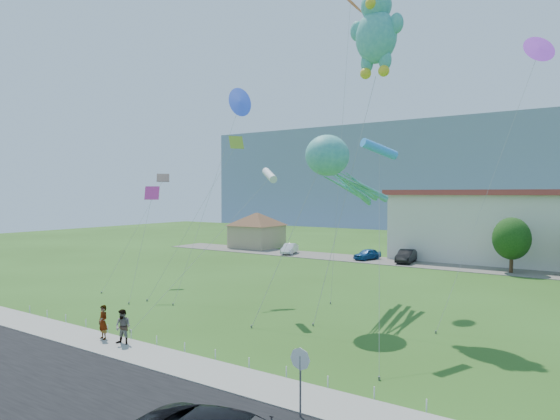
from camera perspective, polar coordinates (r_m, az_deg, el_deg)
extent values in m
plane|color=#294C15|center=(27.49, -10.38, -14.66)|extent=(160.00, 160.00, 0.00)
cube|color=black|center=(22.79, -25.41, -18.30)|extent=(80.00, 8.00, 0.06)
cube|color=gray|center=(25.68, -14.85, -15.79)|extent=(80.00, 2.50, 0.10)
cube|color=#59544C|center=(57.38, 15.11, -5.92)|extent=(70.00, 6.00, 0.06)
cube|color=slate|center=(140.04, 26.62, 3.68)|extent=(160.00, 50.00, 25.00)
cube|color=tan|center=(71.18, -2.66, -3.05)|extent=(6.00, 6.00, 3.20)
pyramid|color=brown|center=(71.00, -2.66, -1.04)|extent=(9.20, 9.20, 1.80)
cylinder|color=slate|center=(18.40, 2.34, -19.58)|extent=(0.07, 0.07, 2.20)
cylinder|color=red|center=(18.05, 2.35, -16.63)|extent=(0.76, 0.04, 0.76)
cylinder|color=white|center=(18.04, 2.31, -16.65)|extent=(0.80, 0.02, 0.80)
cylinder|color=white|center=(36.82, -26.69, -10.15)|extent=(0.05, 0.05, 0.50)
cylinder|color=white|center=(35.12, -25.07, -10.72)|extent=(0.05, 0.05, 0.50)
cylinder|color=white|center=(33.46, -23.28, -11.32)|extent=(0.05, 0.05, 0.50)
cylinder|color=white|center=(31.83, -21.30, -11.98)|extent=(0.05, 0.05, 0.50)
cylinder|color=white|center=(30.25, -19.10, -12.69)|extent=(0.05, 0.05, 0.50)
cylinder|color=white|center=(28.72, -16.65, -13.46)|extent=(0.05, 0.05, 0.50)
cylinder|color=white|center=(27.26, -13.91, -14.29)|extent=(0.05, 0.05, 0.50)
cylinder|color=white|center=(25.86, -10.84, -15.16)|extent=(0.05, 0.05, 0.50)
cylinder|color=white|center=(24.55, -7.40, -16.09)|extent=(0.05, 0.05, 0.50)
cylinder|color=white|center=(23.34, -3.56, -17.05)|extent=(0.05, 0.05, 0.50)
cylinder|color=white|center=(22.24, 0.73, -18.03)|extent=(0.05, 0.05, 0.50)
cylinder|color=white|center=(21.28, 5.49, -18.99)|extent=(0.05, 0.05, 0.50)
cylinder|color=white|center=(20.46, 10.72, -19.89)|extent=(0.05, 0.05, 0.50)
cylinder|color=white|center=(19.81, 16.40, -20.69)|extent=(0.05, 0.05, 0.50)
cylinder|color=#3F2B19|center=(53.85, 24.91, -5.41)|extent=(0.36, 0.36, 2.20)
ellipsoid|color=#14380F|center=(53.61, 24.95, -2.97)|extent=(3.60, 3.60, 4.14)
imported|color=gray|center=(28.65, -19.57, -11.99)|extent=(0.71, 0.51, 1.80)
imported|color=gray|center=(27.42, -17.50, -12.62)|extent=(1.00, 0.86, 1.78)
imported|color=silver|center=(63.73, 1.09, -4.45)|extent=(2.51, 4.17, 1.30)
imported|color=navy|center=(59.21, 9.94, -4.99)|extent=(2.47, 3.97, 1.26)
imported|color=black|center=(57.53, 14.23, -5.13)|extent=(2.07, 4.59, 1.46)
ellipsoid|color=teal|center=(31.14, 5.46, 6.23)|extent=(2.54, 3.30, 2.54)
sphere|color=white|center=(30.52, 3.80, 6.83)|extent=(0.40, 0.40, 0.40)
sphere|color=white|center=(30.08, 5.30, 6.90)|extent=(0.40, 0.40, 0.40)
cylinder|color=slate|center=(29.78, -3.28, -13.16)|extent=(0.10, 0.10, 0.16)
cylinder|color=gray|center=(29.56, 0.70, -4.03)|extent=(2.59, 3.46, 9.22)
ellipsoid|color=teal|center=(34.57, 10.93, 18.84)|extent=(2.71, 2.30, 3.39)
sphere|color=teal|center=(35.19, 10.95, 21.92)|extent=(1.98, 1.98, 1.98)
sphere|color=yellow|center=(34.44, 10.36, 22.20)|extent=(0.73, 0.73, 0.73)
ellipsoid|color=teal|center=(35.29, 8.79, 19.56)|extent=(0.94, 0.67, 1.31)
ellipsoid|color=teal|center=(34.27, 13.15, 20.07)|extent=(0.94, 0.67, 1.31)
ellipsoid|color=teal|center=(34.39, 9.91, 16.23)|extent=(0.83, 0.73, 1.35)
ellipsoid|color=teal|center=(33.91, 11.92, 16.42)|extent=(0.83, 0.73, 1.35)
sphere|color=yellow|center=(34.04, 9.76, 15.12)|extent=(0.73, 0.73, 0.73)
sphere|color=yellow|center=(33.55, 11.77, 15.30)|extent=(0.73, 0.73, 0.73)
cylinder|color=slate|center=(30.22, 3.80, -12.94)|extent=(0.10, 0.10, 0.16)
cylinder|color=gray|center=(31.08, 7.54, 1.82)|extent=(1.66, 5.20, 15.25)
cube|color=#9EBF2C|center=(38.72, -5.02, 7.72)|extent=(1.29, 1.29, 0.86)
cylinder|color=slate|center=(37.87, -14.95, -9.93)|extent=(0.10, 0.10, 0.16)
cylinder|color=gray|center=(37.70, -9.91, -1.10)|extent=(3.77, 5.69, 11.38)
cube|color=#F3369D|center=(39.72, -14.42, 1.90)|extent=(1.29, 1.29, 0.86)
cylinder|color=slate|center=(37.26, -16.89, -10.15)|extent=(0.10, 0.10, 0.16)
cylinder|color=gray|center=(38.28, -15.61, -4.02)|extent=(1.43, 3.46, 7.49)
cone|color=purple|center=(36.84, 27.49, 16.10)|extent=(1.80, 1.33, 1.33)
cylinder|color=slate|center=(29.92, 17.37, -13.18)|extent=(0.10, 0.10, 0.16)
cylinder|color=gray|center=(32.18, 22.92, 2.92)|extent=(4.00, 7.79, 16.63)
cone|color=#E45119|center=(44.55, 8.05, 22.59)|extent=(1.80, 1.33, 1.33)
cylinder|color=slate|center=(35.93, 5.79, -10.52)|extent=(0.10, 0.10, 0.16)
cylinder|color=gray|center=(38.58, 7.01, 7.77)|extent=(1.80, 6.56, 23.19)
cylinder|color=#389DFC|center=(27.40, 11.28, 6.85)|extent=(0.50, 2.25, 0.87)
cylinder|color=slate|center=(22.43, 11.26, -18.35)|extent=(0.10, 0.10, 0.16)
cylinder|color=gray|center=(24.33, 11.27, -4.61)|extent=(2.53, 5.78, 9.86)
cube|color=black|center=(45.87, -13.23, 3.60)|extent=(1.29, 1.29, 0.86)
cylinder|color=slate|center=(41.76, -19.73, -8.86)|extent=(0.10, 0.10, 0.16)
cylinder|color=gray|center=(43.49, -16.31, -2.42)|extent=(0.56, 6.96, 8.85)
cone|color=blue|center=(41.42, -4.61, 12.26)|extent=(1.80, 1.33, 1.33)
cylinder|color=slate|center=(36.09, -12.13, -10.51)|extent=(0.10, 0.10, 0.16)
cylinder|color=gray|center=(37.91, -8.12, 1.59)|extent=(0.03, 7.50, 14.90)
cylinder|color=white|center=(33.12, -1.21, 4.00)|extent=(0.50, 2.25, 0.87)
cylinder|color=slate|center=(30.11, -16.73, -13.07)|extent=(0.10, 0.10, 0.16)
cylinder|color=gray|center=(30.98, -8.50, -4.28)|extent=(3.48, 8.73, 8.68)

